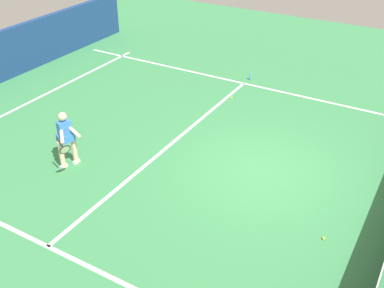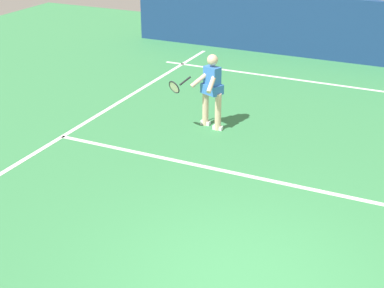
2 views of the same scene
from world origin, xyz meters
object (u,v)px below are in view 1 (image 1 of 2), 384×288
tennis_ball_near (324,238)px  tennis_ball_mid (231,98)px  tennis_player (66,138)px  water_bottle (251,77)px

tennis_ball_near → tennis_ball_mid: same height
tennis_player → tennis_ball_mid: 6.11m
tennis_ball_mid → tennis_ball_near: bearing=42.2°
tennis_ball_near → tennis_ball_mid: bearing=-137.8°
tennis_ball_mid → tennis_player: bearing=-17.9°
tennis_ball_near → water_bottle: bearing=-145.4°
tennis_ball_near → tennis_player: bearing=-84.8°
tennis_player → tennis_ball_near: bearing=95.2°
tennis_ball_near → water_bottle: water_bottle is taller
tennis_ball_near → water_bottle: 8.44m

